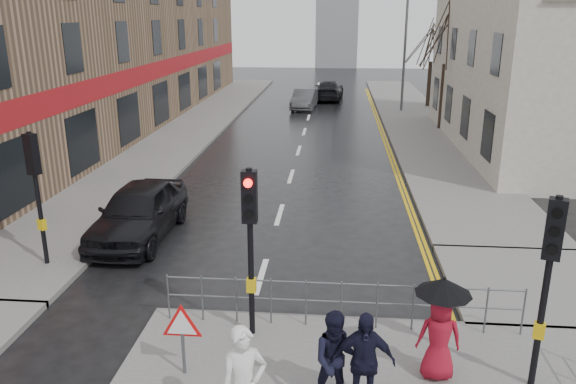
% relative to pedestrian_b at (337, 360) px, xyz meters
% --- Properties ---
extents(ground, '(120.00, 120.00, 0.00)m').
position_rel_pedestrian_b_xyz_m(ground, '(-1.86, 1.80, -0.97)').
color(ground, black).
rests_on(ground, ground).
extents(left_pavement, '(4.00, 44.00, 0.14)m').
position_rel_pedestrian_b_xyz_m(left_pavement, '(-8.36, 24.80, -0.90)').
color(left_pavement, '#605E5B').
rests_on(left_pavement, ground).
extents(right_pavement, '(4.00, 40.00, 0.14)m').
position_rel_pedestrian_b_xyz_m(right_pavement, '(4.64, 26.80, -0.90)').
color(right_pavement, '#605E5B').
rests_on(right_pavement, ground).
extents(pavement_bridge_right, '(4.00, 4.20, 0.14)m').
position_rel_pedestrian_b_xyz_m(pavement_bridge_right, '(4.64, 4.80, -0.90)').
color(pavement_bridge_right, '#605E5B').
rests_on(pavement_bridge_right, ground).
extents(building_left_terrace, '(8.00, 42.00, 10.00)m').
position_rel_pedestrian_b_xyz_m(building_left_terrace, '(-13.86, 23.80, 4.03)').
color(building_left_terrace, '#8B6A50').
rests_on(building_left_terrace, ground).
extents(building_right_cream, '(9.00, 16.40, 10.10)m').
position_rel_pedestrian_b_xyz_m(building_right_cream, '(10.14, 19.80, 3.81)').
color(building_right_cream, beige).
rests_on(building_right_cream, ground).
extents(traffic_signal_near_left, '(0.28, 0.27, 3.40)m').
position_rel_pedestrian_b_xyz_m(traffic_signal_near_left, '(-1.66, 1.99, 1.49)').
color(traffic_signal_near_left, black).
rests_on(traffic_signal_near_left, near_pavement).
extents(traffic_signal_near_right, '(0.34, 0.33, 3.40)m').
position_rel_pedestrian_b_xyz_m(traffic_signal_near_right, '(3.34, 0.79, 1.49)').
color(traffic_signal_near_right, black).
rests_on(traffic_signal_near_right, near_pavement).
extents(traffic_signal_far_left, '(0.34, 0.33, 3.40)m').
position_rel_pedestrian_b_xyz_m(traffic_signal_far_left, '(-7.36, 4.80, 1.49)').
color(traffic_signal_far_left, black).
rests_on(traffic_signal_far_left, left_pavement).
extents(guard_railing_front, '(7.14, 0.04, 1.00)m').
position_rel_pedestrian_b_xyz_m(guard_railing_front, '(0.09, 2.40, -0.11)').
color(guard_railing_front, '#595B5E').
rests_on(guard_railing_front, near_pavement).
extents(warning_sign, '(0.80, 0.07, 1.35)m').
position_rel_pedestrian_b_xyz_m(warning_sign, '(-2.66, 0.59, 0.08)').
color(warning_sign, '#595B5E').
rests_on(warning_sign, near_pavement).
extents(street_lamp, '(1.83, 0.25, 8.00)m').
position_rel_pedestrian_b_xyz_m(street_lamp, '(3.96, 29.80, 3.74)').
color(street_lamp, '#595B5E').
rests_on(street_lamp, right_pavement).
extents(tree_near, '(2.40, 2.40, 6.58)m').
position_rel_pedestrian_b_xyz_m(tree_near, '(5.64, 23.80, 4.17)').
color(tree_near, '#33261C').
rests_on(tree_near, right_pavement).
extents(tree_far, '(2.40, 2.40, 5.64)m').
position_rel_pedestrian_b_xyz_m(tree_far, '(6.14, 31.80, 3.46)').
color(tree_far, '#33261C').
rests_on(tree_far, right_pavement).
extents(pedestrian_b, '(0.86, 0.70, 1.65)m').
position_rel_pedestrian_b_xyz_m(pedestrian_b, '(0.00, 0.00, 0.00)').
color(pedestrian_b, black).
rests_on(pedestrian_b, near_pavement).
extents(pedestrian_with_umbrella, '(0.96, 0.96, 1.89)m').
position_rel_pedestrian_b_xyz_m(pedestrian_with_umbrella, '(1.75, 0.88, 0.25)').
color(pedestrian_with_umbrella, maroon).
rests_on(pedestrian_with_umbrella, near_pavement).
extents(pedestrian_d, '(1.01, 0.44, 1.71)m').
position_rel_pedestrian_b_xyz_m(pedestrian_d, '(0.41, -0.06, 0.03)').
color(pedestrian_d, black).
rests_on(pedestrian_d, near_pavement).
extents(car_parked, '(1.97, 4.70, 1.59)m').
position_rel_pedestrian_b_xyz_m(car_parked, '(-5.68, 7.02, -0.17)').
color(car_parked, black).
rests_on(car_parked, ground).
extents(car_mid, '(1.74, 4.14, 1.33)m').
position_rel_pedestrian_b_xyz_m(car_mid, '(-2.33, 30.65, -0.30)').
color(car_mid, '#3D3E41').
rests_on(car_mid, ground).
extents(car_far, '(2.29, 5.03, 1.43)m').
position_rel_pedestrian_b_xyz_m(car_far, '(-0.73, 35.03, -0.25)').
color(car_far, black).
rests_on(car_far, ground).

